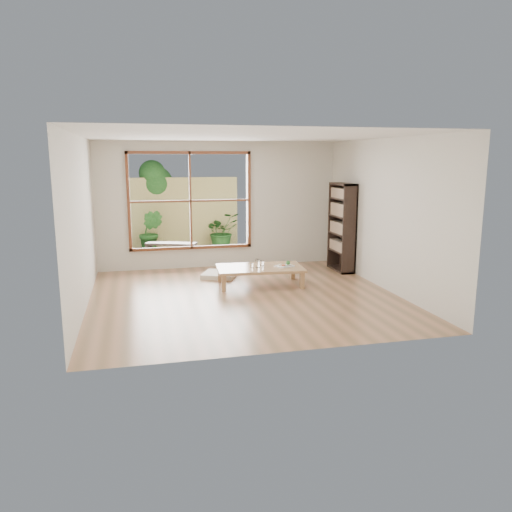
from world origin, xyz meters
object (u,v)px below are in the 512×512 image
Objects in this scene: low_table at (260,269)px; food_tray at (285,265)px; garden_bench at (171,245)px; bookshelf at (342,227)px.

low_table is 4.57× the size of food_tray.
food_tray is at bearing -35.66° from garden_bench.
bookshelf is at bearing -9.43° from garden_bench.
bookshelf reaches higher than food_tray.
garden_bench is at bearing 149.28° from bookshelf.
low_table is 2.15m from bookshelf.
low_table is 0.90× the size of bookshelf.
food_tray reaches higher than garden_bench.
garden_bench is (-3.29, 1.96, -0.56)m from bookshelf.
food_tray is at bearing -149.06° from bookshelf.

